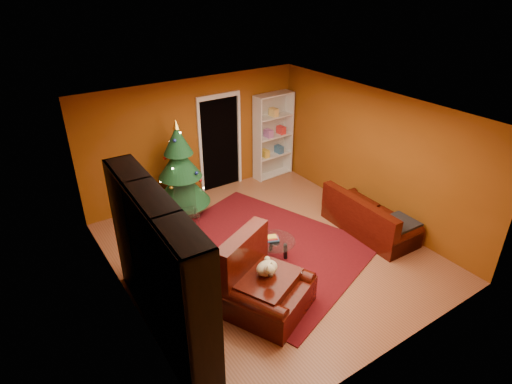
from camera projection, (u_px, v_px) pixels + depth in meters
floor at (268, 253)px, 7.77m from camera, size 5.00×5.50×0.05m
ceiling at (271, 111)px, 6.53m from camera, size 5.00×5.50×0.05m
wall_back at (194, 139)px, 9.18m from camera, size 5.00×0.05×2.60m
wall_left at (121, 235)px, 5.90m from camera, size 0.05×5.50×2.60m
wall_right at (374, 155)px, 8.39m from camera, size 0.05×5.50×2.60m
doorway at (220, 145)px, 9.56m from camera, size 1.06×0.60×2.16m
rug at (259, 250)px, 7.78m from camera, size 4.01×4.32×0.02m
media_unit at (159, 268)px, 5.63m from camera, size 0.53×2.82×2.15m
christmas_tree at (180, 169)px, 8.55m from camera, size 1.18×1.18×2.04m
gift_box_teal at (149, 214)px, 8.61m from camera, size 0.32×0.32×0.32m
gift_box_green at (190, 207)px, 8.97m from camera, size 0.30×0.30×0.23m
gift_box_red at (180, 213)px, 8.77m from camera, size 0.21×0.21×0.20m
white_bookshelf at (273, 136)px, 10.13m from camera, size 0.98×0.40×2.09m
armchair at (268, 284)px, 6.26m from camera, size 1.62×1.62×0.95m
dog at (267, 268)px, 6.21m from camera, size 0.49×0.44×0.31m
sofa at (371, 213)px, 8.17m from camera, size 0.90×1.89×0.80m
coffee_table at (274, 249)px, 7.50m from camera, size 0.94×0.94×0.45m
acrylic_chair at (188, 213)px, 8.18m from camera, size 0.51×0.54×0.81m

